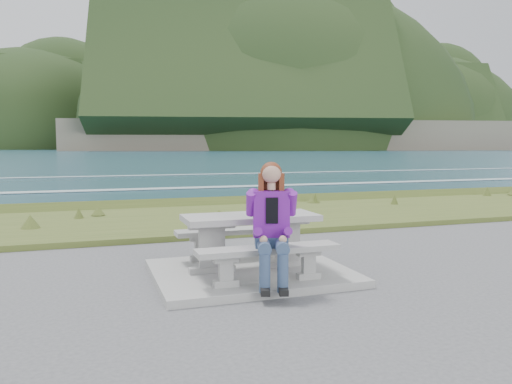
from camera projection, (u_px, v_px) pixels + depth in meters
concrete_slab at (251, 273)px, 6.80m from camera, size 2.60×2.10×0.10m
picnic_table at (251, 227)px, 6.74m from camera, size 1.80×0.75×0.75m
bench_landward at (268, 255)px, 6.10m from camera, size 1.80×0.35×0.45m
bench_seaward at (236, 235)px, 7.42m from camera, size 1.80×0.35×0.45m
grass_verge at (184, 222)px, 11.52m from camera, size 160.00×4.50×0.22m
shore_drop at (165, 207)px, 14.26m from camera, size 160.00×0.80×2.20m
ocean at (124, 202)px, 30.63m from camera, size 1600.00×1600.00×0.09m
headland_range at (315, 135)px, 442.07m from camera, size 729.83×363.95×211.78m
seated_woman at (272, 241)px, 5.95m from camera, size 0.61×0.84×1.49m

